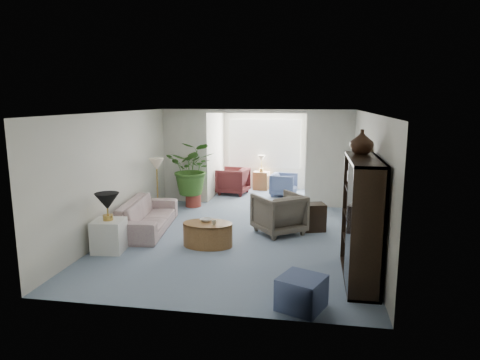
% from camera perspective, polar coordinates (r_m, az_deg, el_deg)
% --- Properties ---
extents(floor, '(6.00, 6.00, 0.00)m').
position_cam_1_polar(floor, '(8.60, -0.68, -7.96)').
color(floor, '#8798B3').
rests_on(floor, ground).
extents(sunroom_floor, '(2.60, 2.60, 0.00)m').
position_cam_1_polar(sunroom_floor, '(12.51, 2.69, -2.04)').
color(sunroom_floor, '#8798B3').
rests_on(sunroom_floor, ground).
extents(back_pier_left, '(1.20, 0.12, 2.50)m').
position_cam_1_polar(back_pier_left, '(11.61, -7.29, 3.17)').
color(back_pier_left, silver).
rests_on(back_pier_left, ground).
extents(back_pier_right, '(1.20, 0.12, 2.50)m').
position_cam_1_polar(back_pier_right, '(11.13, 11.81, 2.70)').
color(back_pier_right, silver).
rests_on(back_pier_right, ground).
extents(back_header, '(2.60, 0.12, 0.10)m').
position_cam_1_polar(back_header, '(11.12, 2.10, 9.12)').
color(back_header, silver).
rests_on(back_header, back_pier_left).
extents(window_pane, '(2.20, 0.02, 1.50)m').
position_cam_1_polar(window_pane, '(13.35, 3.31, 4.84)').
color(window_pane, white).
extents(window_blinds, '(2.20, 0.02, 1.50)m').
position_cam_1_polar(window_blinds, '(13.32, 3.29, 4.83)').
color(window_blinds, white).
extents(framed_picture, '(0.04, 0.50, 0.40)m').
position_cam_1_polar(framed_picture, '(8.05, 16.69, 2.75)').
color(framed_picture, '#BAAF95').
extents(sofa, '(1.11, 2.29, 0.64)m').
position_cam_1_polar(sofa, '(9.34, -12.22, -4.63)').
color(sofa, '#BCAF9F').
rests_on(sofa, ground).
extents(end_table, '(0.60, 0.60, 0.59)m').
position_cam_1_polar(end_table, '(8.24, -17.00, -7.10)').
color(end_table, white).
rests_on(end_table, ground).
extents(table_lamp, '(0.44, 0.44, 0.30)m').
position_cam_1_polar(table_lamp, '(8.08, -17.25, -2.72)').
color(table_lamp, black).
rests_on(table_lamp, end_table).
extents(floor_lamp, '(0.36, 0.36, 0.28)m').
position_cam_1_polar(floor_lamp, '(10.26, -11.03, 2.08)').
color(floor_lamp, '#F6E4C4').
rests_on(floor_lamp, ground).
extents(coffee_table, '(1.10, 1.10, 0.45)m').
position_cam_1_polar(coffee_table, '(8.22, -4.31, -7.21)').
color(coffee_table, '#8F5E34').
rests_on(coffee_table, ground).
extents(coffee_bowl, '(0.26, 0.26, 0.06)m').
position_cam_1_polar(coffee_bowl, '(8.25, -4.50, -5.31)').
color(coffee_bowl, silver).
rests_on(coffee_bowl, coffee_table).
extents(coffee_cup, '(0.11, 0.11, 0.09)m').
position_cam_1_polar(coffee_cup, '(8.02, -3.46, -5.67)').
color(coffee_cup, beige).
rests_on(coffee_cup, coffee_table).
extents(wingback_chair, '(1.27, 1.27, 0.84)m').
position_cam_1_polar(wingback_chair, '(8.95, 5.18, -4.45)').
color(wingback_chair, '#635C4E').
rests_on(wingback_chair, ground).
extents(side_table_dark, '(0.58, 0.51, 0.58)m').
position_cam_1_polar(side_table_dark, '(9.25, 9.66, -4.87)').
color(side_table_dark, black).
rests_on(side_table_dark, ground).
extents(entertainment_cabinet, '(0.45, 1.70, 1.89)m').
position_cam_1_polar(entertainment_cabinet, '(6.79, 15.83, -5.11)').
color(entertainment_cabinet, black).
rests_on(entertainment_cabinet, ground).
extents(cabinet_urn, '(0.37, 0.37, 0.39)m').
position_cam_1_polar(cabinet_urn, '(7.07, 15.88, 4.92)').
color(cabinet_urn, '#331D11').
rests_on(cabinet_urn, entertainment_cabinet).
extents(ottoman, '(0.72, 0.72, 0.44)m').
position_cam_1_polar(ottoman, '(5.94, 8.18, -14.60)').
color(ottoman, slate).
rests_on(ottoman, ground).
extents(plant_pot, '(0.40, 0.40, 0.32)m').
position_cam_1_polar(plant_pot, '(11.25, -6.22, -2.70)').
color(plant_pot, maroon).
rests_on(plant_pot, ground).
extents(house_plant, '(1.24, 1.08, 1.38)m').
position_cam_1_polar(house_plant, '(11.08, -6.31, 1.58)').
color(house_plant, '#356121').
rests_on(house_plant, plant_pot).
extents(sunroom_chair_blue, '(0.81, 0.79, 0.65)m').
position_cam_1_polar(sunroom_chair_blue, '(12.45, 5.86, -0.62)').
color(sunroom_chair_blue, slate).
rests_on(sunroom_chair_blue, ground).
extents(sunroom_chair_maroon, '(0.97, 0.95, 0.78)m').
position_cam_1_polar(sunroom_chair_maroon, '(12.62, -0.95, -0.12)').
color(sunroom_chair_maroon, '#59211E').
rests_on(sunroom_chair_maroon, ground).
extents(sunroom_table, '(0.51, 0.42, 0.56)m').
position_cam_1_polar(sunroom_table, '(13.26, 2.84, -0.08)').
color(sunroom_table, '#8F5E34').
rests_on(sunroom_table, ground).
extents(shelf_clutter, '(0.30, 1.17, 1.06)m').
position_cam_1_polar(shelf_clutter, '(6.61, 15.58, -4.21)').
color(shelf_clutter, '#504D4B').
rests_on(shelf_clutter, entertainment_cabinet).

